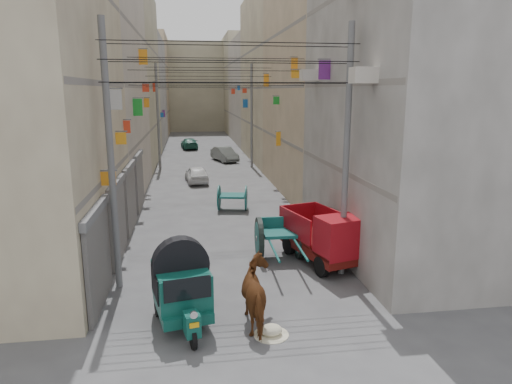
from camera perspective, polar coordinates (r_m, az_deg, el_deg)
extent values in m
cube|color=slate|center=(16.23, -18.22, 2.08)|extent=(0.25, 9.80, 0.18)
cube|color=slate|center=(15.99, -18.97, 12.71)|extent=(0.25, 9.80, 0.18)
cube|color=#B6AC9C|center=(27.57, -22.90, 11.64)|extent=(8.00, 12.00, 12.00)
cube|color=slate|center=(27.03, -14.37, 6.27)|extent=(0.25, 11.76, 0.18)
cube|color=slate|center=(26.89, -14.72, 12.63)|extent=(0.25, 11.76, 0.18)
cube|color=slate|center=(27.08, -15.09, 18.98)|extent=(0.25, 11.76, 0.18)
cube|color=#B3AA8D|center=(40.32, -18.42, 13.38)|extent=(8.00, 14.00, 14.00)
cube|color=slate|center=(39.94, -12.50, 8.27)|extent=(0.25, 13.72, 0.18)
cube|color=slate|center=(39.84, -12.71, 12.57)|extent=(0.25, 13.72, 0.18)
cube|color=slate|center=(39.97, -12.92, 16.87)|extent=(0.25, 13.72, 0.18)
cube|color=#AAA59F|center=(54.16, -15.80, 12.00)|extent=(8.00, 14.00, 11.80)
cube|color=slate|center=(53.89, -11.48, 9.34)|extent=(0.25, 13.72, 0.18)
cube|color=slate|center=(53.82, -11.63, 12.53)|extent=(0.25, 13.72, 0.18)
cube|color=slate|center=(53.91, -11.77, 15.72)|extent=(0.25, 13.72, 0.18)
cube|color=tan|center=(67.08, -14.44, 12.82)|extent=(8.00, 12.00, 13.50)
cube|color=slate|center=(66.86, -10.92, 9.94)|extent=(0.25, 11.76, 0.18)
cube|color=slate|center=(66.80, -11.03, 12.51)|extent=(0.25, 11.76, 0.18)
cube|color=slate|center=(66.88, -11.14, 15.08)|extent=(0.25, 11.76, 0.18)
cube|color=#AAA59F|center=(18.29, 22.87, 13.25)|extent=(8.00, 10.00, 13.00)
cube|color=slate|center=(16.88, 10.53, 2.88)|extent=(0.25, 9.80, 0.18)
cube|color=slate|center=(16.65, 10.95, 13.11)|extent=(0.25, 9.80, 0.18)
cube|color=tan|center=(28.31, 11.10, 12.37)|extent=(8.00, 12.00, 12.00)
cube|color=slate|center=(27.43, 3.12, 6.72)|extent=(0.25, 11.76, 0.18)
cube|color=slate|center=(27.29, 3.20, 13.00)|extent=(0.25, 11.76, 0.18)
cube|color=slate|center=(27.48, 3.28, 19.27)|extent=(0.25, 11.76, 0.18)
cube|color=beige|center=(40.83, 4.97, 13.94)|extent=(8.00, 14.00, 14.00)
cube|color=slate|center=(40.21, -0.58, 8.58)|extent=(0.25, 13.72, 0.18)
cube|color=slate|center=(40.11, -0.59, 12.86)|extent=(0.25, 13.72, 0.18)
cube|color=slate|center=(40.24, -0.60, 17.14)|extent=(0.25, 13.72, 0.18)
cube|color=#B6AC9C|center=(54.54, 1.51, 12.46)|extent=(8.00, 14.00, 11.80)
cube|color=slate|center=(54.09, -2.62, 9.59)|extent=(0.25, 13.72, 0.18)
cube|color=slate|center=(54.02, -2.65, 12.77)|extent=(0.25, 13.72, 0.18)
cube|color=slate|center=(54.11, -2.68, 15.94)|extent=(0.25, 13.72, 0.18)
cube|color=#B3AA8D|center=(67.39, -0.42, 13.20)|extent=(8.00, 12.00, 13.50)
cube|color=slate|center=(67.02, -3.75, 10.14)|extent=(0.25, 11.76, 0.18)
cube|color=slate|center=(66.96, -3.79, 12.70)|extent=(0.25, 11.76, 0.18)
cube|color=slate|center=(67.04, -3.83, 15.27)|extent=(0.25, 11.76, 0.18)
cube|color=#B3AA8D|center=(73.76, -7.52, 12.84)|extent=(22.00, 10.00, 13.00)
cube|color=#4A4A4F|center=(13.64, -19.07, -8.20)|extent=(0.12, 3.00, 2.60)
cube|color=slate|center=(13.21, -19.43, -2.30)|extent=(0.18, 3.20, 0.25)
cube|color=#4A4A4F|center=(17.10, -16.85, -3.86)|extent=(0.12, 3.00, 2.60)
cube|color=slate|center=(16.76, -17.10, 0.91)|extent=(0.18, 3.20, 0.25)
cube|color=#4A4A4F|center=(20.65, -15.40, -0.99)|extent=(0.12, 3.00, 2.60)
cube|color=slate|center=(20.37, -15.58, 2.98)|extent=(0.18, 3.20, 0.25)
cube|color=#4A4A4F|center=(24.34, -14.36, 1.08)|extent=(0.12, 3.00, 2.60)
cube|color=slate|center=(24.10, -14.50, 4.46)|extent=(0.18, 3.20, 0.25)
cube|color=red|center=(42.33, -1.44, 12.55)|extent=(0.38, 0.08, 0.41)
cube|color=#69217C|center=(49.47, -11.46, 9.57)|extent=(0.27, 0.08, 0.71)
cube|color=orange|center=(14.62, -17.96, 1.61)|extent=(0.44, 0.08, 0.42)
cube|color=green|center=(23.68, -14.56, 10.22)|extent=(0.45, 0.08, 0.84)
cube|color=red|center=(52.87, -2.88, 12.46)|extent=(0.41, 0.08, 0.59)
cube|color=orange|center=(17.77, -16.52, 6.44)|extent=(0.38, 0.08, 0.44)
cube|color=#1654A0|center=(41.61, -1.34, 11.00)|extent=(0.43, 0.08, 0.72)
cube|color=#1654A0|center=(47.64, -2.18, 12.86)|extent=(0.28, 0.08, 0.44)
cube|color=orange|center=(27.92, -13.93, 16.06)|extent=(0.48, 0.08, 0.84)
cube|color=#1654A0|center=(45.94, -11.67, 9.41)|extent=(0.31, 0.08, 0.44)
cube|color=green|center=(27.26, 2.55, 11.35)|extent=(0.35, 0.08, 0.45)
cube|color=orange|center=(30.83, 1.28, 13.79)|extent=(0.34, 0.08, 0.79)
cube|color=red|center=(19.98, -15.83, 7.84)|extent=(0.28, 0.08, 0.52)
cube|color=red|center=(37.45, -12.58, 12.69)|extent=(0.28, 0.08, 0.74)
cube|color=orange|center=(26.90, 2.81, 6.66)|extent=(0.26, 0.08, 0.80)
cube|color=#1654A0|center=(17.88, 8.64, 14.71)|extent=(0.34, 0.08, 0.55)
cube|color=#BABABA|center=(16.48, -17.25, 10.97)|extent=(0.47, 0.08, 0.67)
cube|color=red|center=(29.00, -13.62, 12.53)|extent=(0.40, 0.08, 0.47)
cube|color=orange|center=(29.53, -13.52, 10.79)|extent=(0.32, 0.08, 0.55)
cube|color=orange|center=(22.09, 5.08, 14.46)|extent=(0.47, 0.08, 0.35)
cube|color=orange|center=(22.93, 4.80, 15.26)|extent=(0.32, 0.08, 0.89)
cube|color=#69217C|center=(17.79, 8.55, 14.85)|extent=(0.44, 0.08, 0.69)
cube|color=green|center=(14.33, -19.25, -0.13)|extent=(0.10, 3.20, 0.80)
cube|color=orange|center=(23.10, -15.18, 4.72)|extent=(0.10, 3.20, 0.80)
cube|color=orange|center=(34.98, -12.94, 7.35)|extent=(0.10, 3.20, 0.80)
cube|color=navy|center=(46.92, -11.83, 8.64)|extent=(0.10, 3.20, 0.80)
cube|color=green|center=(15.05, 12.71, 0.85)|extent=(0.10, 3.20, 0.80)
cube|color=navy|center=(23.55, 4.90, 5.25)|extent=(0.10, 3.20, 0.80)
cube|color=orange|center=(35.28, 0.43, 7.71)|extent=(0.10, 3.20, 0.80)
cube|color=orange|center=(47.14, -1.82, 8.92)|extent=(0.10, 3.20, 0.80)
cube|color=beige|center=(13.68, 13.29, 14.02)|extent=(0.70, 0.55, 0.45)
cube|color=beige|center=(19.40, 6.66, 14.32)|extent=(0.70, 0.55, 0.45)
cylinder|color=slate|center=(14.07, -17.70, 3.90)|extent=(0.20, 0.20, 8.00)
cylinder|color=slate|center=(14.72, 11.22, 4.61)|extent=(0.20, 0.20, 8.00)
cylinder|color=slate|center=(35.87, -12.16, 9.11)|extent=(0.20, 0.20, 8.00)
cylinder|color=slate|center=(36.13, -0.54, 9.41)|extent=(0.20, 0.20, 8.00)
cylinder|color=black|center=(13.31, -2.81, 13.52)|extent=(7.40, 0.02, 0.02)
cylinder|color=black|center=(13.33, -2.83, 16.10)|extent=(7.40, 0.02, 0.02)
cylinder|color=black|center=(13.37, -2.86, 18.24)|extent=(7.40, 0.02, 0.02)
cylinder|color=black|center=(14.30, -3.21, 13.45)|extent=(7.40, 0.02, 0.02)
cylinder|color=black|center=(14.33, -3.24, 15.85)|extent=(7.40, 0.02, 0.02)
cylinder|color=black|center=(14.36, -3.26, 17.84)|extent=(7.40, 0.02, 0.02)
cylinder|color=black|center=(19.79, -4.69, 13.17)|extent=(7.40, 0.02, 0.02)
cylinder|color=black|center=(19.80, -4.73, 14.90)|extent=(7.40, 0.02, 0.02)
cylinder|color=black|center=(19.83, -4.75, 16.34)|extent=(7.40, 0.02, 0.02)
cylinder|color=black|center=(27.77, -5.80, 12.95)|extent=(7.40, 0.02, 0.02)
cylinder|color=black|center=(27.79, -5.83, 14.19)|extent=(7.40, 0.02, 0.02)
cylinder|color=black|center=(27.81, -5.86, 15.22)|extent=(7.40, 0.02, 0.02)
cylinder|color=black|center=(35.77, -6.42, 12.83)|extent=(7.40, 0.02, 0.02)
cylinder|color=black|center=(35.78, -6.44, 13.79)|extent=(7.40, 0.02, 0.02)
cylinder|color=black|center=(35.79, -6.46, 14.59)|extent=(7.40, 0.02, 0.02)
cylinder|color=black|center=(11.38, -7.88, -17.58)|extent=(0.23, 0.58, 0.56)
cylinder|color=black|center=(12.97, -12.17, -13.77)|extent=(0.23, 0.58, 0.56)
cylinder|color=black|center=(13.13, -7.26, -13.24)|extent=(0.23, 0.58, 0.56)
cube|color=#0C453A|center=(12.42, -9.22, -13.86)|extent=(1.61, 2.12, 0.28)
cube|color=#0C453A|center=(11.26, -7.99, -16.04)|extent=(0.43, 0.51, 0.55)
cylinder|color=silver|center=(10.90, -7.78, -14.98)|extent=(0.19, 0.09, 0.18)
cube|color=#DF9C0C|center=(11.00, -7.72, -16.18)|extent=(0.22, 0.07, 0.12)
cube|color=#0C453A|center=(12.22, -9.36, -11.35)|extent=(1.62, 1.93, 0.95)
cube|color=black|center=(11.33, -8.56, -11.91)|extent=(1.14, 0.29, 0.55)
cube|color=black|center=(12.09, -12.52, -11.23)|extent=(0.28, 1.19, 0.65)
cube|color=black|center=(12.30, -6.29, -10.58)|extent=(0.28, 1.19, 0.65)
cube|color=white|center=(11.64, -8.41, -15.35)|extent=(1.24, 0.30, 0.06)
cylinder|color=black|center=(16.48, 0.41, -5.84)|extent=(0.20, 1.55, 1.54)
cylinder|color=#124F4C|center=(16.48, 0.41, -5.84)|extent=(0.21, 1.21, 1.20)
cylinder|color=slate|center=(16.48, 0.41, -5.84)|extent=(0.25, 0.20, 0.20)
cylinder|color=black|center=(16.72, 5.30, -5.62)|extent=(0.20, 1.55, 1.54)
cylinder|color=#124F4C|center=(16.72, 5.30, -5.62)|extent=(0.21, 1.21, 1.20)
cylinder|color=slate|center=(16.72, 5.30, -5.62)|extent=(0.25, 0.20, 0.20)
cylinder|color=slate|center=(16.59, 2.87, -5.74)|extent=(1.49, 0.12, 0.09)
cube|color=#124F4C|center=(16.53, 2.88, -5.08)|extent=(1.18, 1.24, 0.11)
cube|color=#124F4C|center=(16.98, 2.57, -3.75)|extent=(1.16, 0.11, 0.39)
cylinder|color=#124F4C|center=(15.20, 2.13, -7.03)|extent=(0.13, 2.54, 0.08)
cylinder|color=#124F4C|center=(15.36, 5.40, -6.86)|extent=(0.13, 2.54, 0.08)
cylinder|color=black|center=(15.26, 8.17, -9.23)|extent=(0.36, 0.71, 0.69)
cylinder|color=black|center=(17.12, 4.10, -6.67)|extent=(0.36, 0.71, 0.69)
cylinder|color=black|center=(15.98, 12.36, -8.38)|extent=(0.36, 0.71, 0.69)
cylinder|color=black|center=(17.76, 8.00, -6.05)|extent=(0.36, 0.71, 0.69)
cube|color=#59100C|center=(16.43, 8.10, -6.76)|extent=(2.38, 3.73, 0.37)
cube|color=maroon|center=(15.24, 10.57, -5.49)|extent=(1.75, 1.46, 1.31)
cube|color=black|center=(14.83, 11.65, -5.63)|extent=(1.33, 0.42, 0.57)
cube|color=#59100C|center=(16.80, 7.10, -5.28)|extent=(2.12, 2.63, 0.13)
cube|color=maroon|center=(16.30, 4.83, -4.13)|extent=(0.67, 2.23, 0.89)
cube|color=maroon|center=(17.06, 9.35, -3.49)|extent=(0.67, 2.23, 0.89)
cube|color=maroon|center=(17.61, 5.27, -2.87)|extent=(1.53, 0.48, 0.89)
cylinder|color=#124F4C|center=(23.30, -4.64, -0.72)|extent=(0.30, 1.27, 1.28)
cylinder|color=#124F4C|center=(23.18, -1.25, -0.76)|extent=(0.30, 1.27, 1.28)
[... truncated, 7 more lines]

